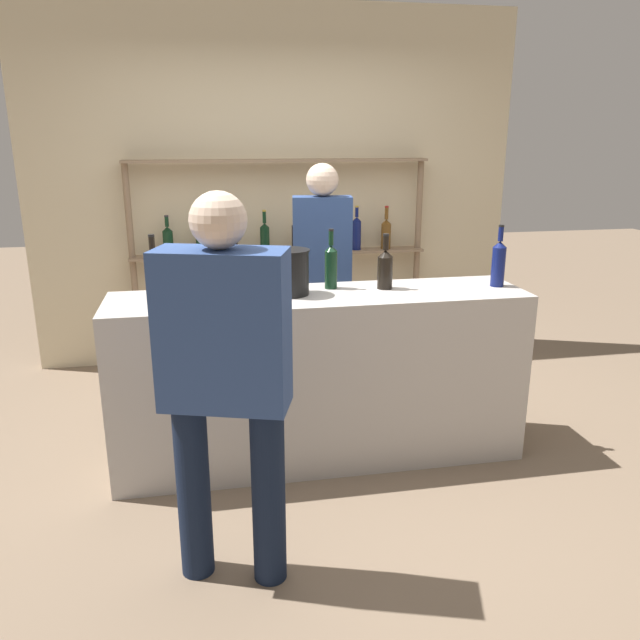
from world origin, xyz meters
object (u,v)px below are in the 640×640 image
(server_behind_counter, at_px, (322,263))
(ice_bucket, at_px, (290,272))
(counter_bottle_2, at_px, (385,268))
(counter_bottle_3, at_px, (331,265))
(counter_bottle_1, at_px, (154,274))
(wine_glass, at_px, (197,277))
(customer_left, at_px, (225,370))
(counter_bottle_0, at_px, (499,262))

(server_behind_counter, bearing_deg, ice_bucket, -13.51)
(counter_bottle_2, relative_size, counter_bottle_3, 0.92)
(counter_bottle_2, distance_m, ice_bucket, 0.55)
(counter_bottle_1, bearing_deg, counter_bottle_3, 1.62)
(counter_bottle_3, relative_size, wine_glass, 2.22)
(customer_left, bearing_deg, counter_bottle_0, -41.55)
(counter_bottle_2, bearing_deg, customer_left, -132.97)
(counter_bottle_1, relative_size, customer_left, 0.21)
(ice_bucket, bearing_deg, wine_glass, 177.40)
(counter_bottle_3, xyz_separation_m, ice_bucket, (-0.25, -0.10, -0.01))
(counter_bottle_0, xyz_separation_m, wine_glass, (-1.69, 0.05, -0.03))
(counter_bottle_1, xyz_separation_m, ice_bucket, (0.72, -0.07, -0.00))
(counter_bottle_1, relative_size, server_behind_counter, 0.21)
(ice_bucket, bearing_deg, counter_bottle_2, 3.55)
(counter_bottle_2, height_order, customer_left, customer_left)
(counter_bottle_1, bearing_deg, wine_glass, -12.19)
(customer_left, height_order, server_behind_counter, server_behind_counter)
(counter_bottle_2, height_order, counter_bottle_3, counter_bottle_3)
(counter_bottle_3, distance_m, server_behind_counter, 0.76)
(ice_bucket, xyz_separation_m, server_behind_counter, (0.34, 0.84, -0.13))
(counter_bottle_0, xyz_separation_m, customer_left, (-1.60, -0.95, -0.18))
(counter_bottle_1, height_order, wine_glass, counter_bottle_1)
(ice_bucket, distance_m, server_behind_counter, 0.92)
(counter_bottle_1, bearing_deg, server_behind_counter, 36.08)
(counter_bottle_2, height_order, wine_glass, counter_bottle_2)
(ice_bucket, bearing_deg, counter_bottle_0, -1.51)
(wine_glass, bearing_deg, counter_bottle_2, 0.64)
(counter_bottle_1, bearing_deg, counter_bottle_2, -1.66)
(counter_bottle_2, xyz_separation_m, counter_bottle_3, (-0.30, 0.06, 0.01))
(customer_left, bearing_deg, server_behind_counter, -4.32)
(counter_bottle_0, bearing_deg, counter_bottle_1, 176.94)
(counter_bottle_0, xyz_separation_m, counter_bottle_2, (-0.65, 0.07, -0.02))
(ice_bucket, bearing_deg, server_behind_counter, 67.79)
(counter_bottle_0, distance_m, wine_glass, 1.70)
(ice_bucket, height_order, customer_left, customer_left)
(server_behind_counter, bearing_deg, counter_bottle_2, 22.79)
(counter_bottle_2, bearing_deg, counter_bottle_3, 167.87)
(counter_bottle_1, xyz_separation_m, counter_bottle_3, (0.97, 0.03, 0.00))
(counter_bottle_0, relative_size, server_behind_counter, 0.21)
(counter_bottle_1, distance_m, ice_bucket, 0.72)
(wine_glass, relative_size, server_behind_counter, 0.09)
(counter_bottle_1, xyz_separation_m, server_behind_counter, (1.06, 0.77, -0.13))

